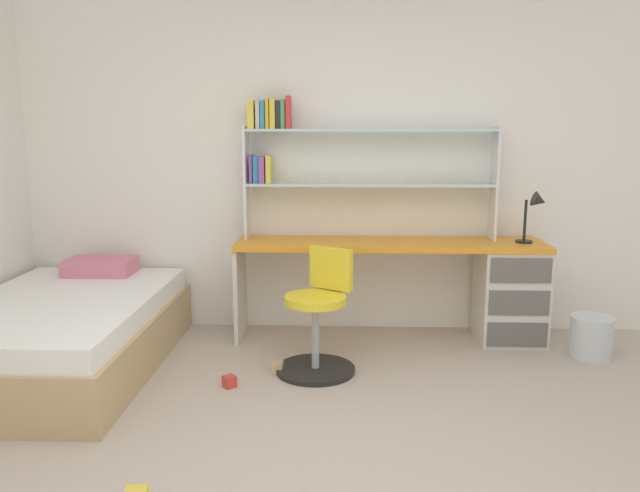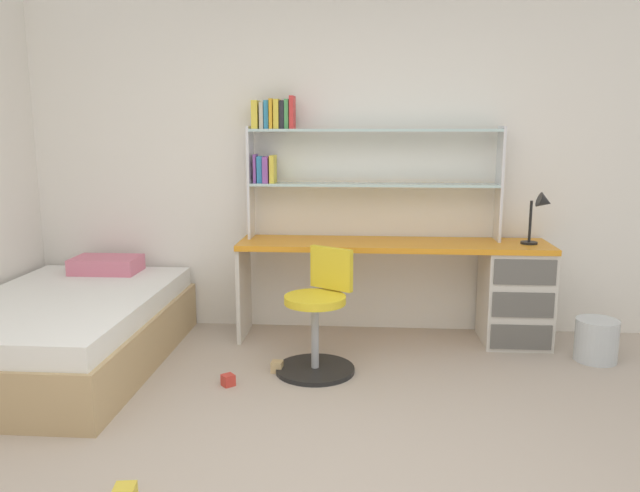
# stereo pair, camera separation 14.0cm
# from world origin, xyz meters

# --- Properties ---
(room_shell) EXTENTS (5.99, 6.05, 2.67)m
(room_shell) POSITION_xyz_m (-1.27, 1.27, 1.34)
(room_shell) COLOR white
(room_shell) RESTS_ON ground_plane
(desk) EXTENTS (2.29, 0.51, 0.75)m
(desk) POSITION_xyz_m (0.98, 2.25, 0.43)
(desk) COLOR orange
(desk) RESTS_ON ground_plane
(bookshelf_hutch) EXTENTS (1.88, 0.22, 1.06)m
(bookshelf_hutch) POSITION_xyz_m (-0.08, 2.38, 1.39)
(bookshelf_hutch) COLOR silver
(bookshelf_hutch) RESTS_ON desk
(desk_lamp) EXTENTS (0.20, 0.17, 0.38)m
(desk_lamp) POSITION_xyz_m (1.39, 2.20, 1.00)
(desk_lamp) COLOR black
(desk_lamp) RESTS_ON desk
(swivel_chair) EXTENTS (0.52, 0.52, 0.80)m
(swivel_chair) POSITION_xyz_m (-0.16, 1.58, 0.32)
(swivel_chair) COLOR black
(swivel_chair) RESTS_ON ground_plane
(bed_platform) EXTENTS (1.24, 1.94, 0.60)m
(bed_platform) POSITION_xyz_m (-1.85, 1.55, 0.24)
(bed_platform) COLOR tan
(bed_platform) RESTS_ON ground_plane
(waste_bin) EXTENTS (0.29, 0.29, 0.29)m
(waste_bin) POSITION_xyz_m (1.74, 1.90, 0.15)
(waste_bin) COLOR silver
(waste_bin) RESTS_ON ground_plane
(toy_block_red_0) EXTENTS (0.10, 0.10, 0.07)m
(toy_block_red_0) POSITION_xyz_m (-0.70, 1.28, 0.04)
(toy_block_red_0) COLOR red
(toy_block_red_0) RESTS_ON ground_plane
(toy_block_natural_1) EXTENTS (0.08, 0.08, 0.07)m
(toy_block_natural_1) POSITION_xyz_m (-0.43, 1.53, 0.04)
(toy_block_natural_1) COLOR tan
(toy_block_natural_1) RESTS_ON ground_plane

